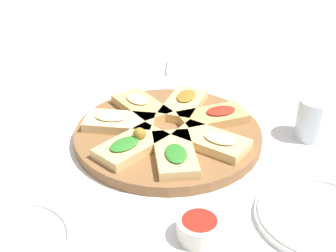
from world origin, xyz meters
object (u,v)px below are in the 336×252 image
(napkin_stack, at_px, (189,67))
(dipping_bowl, at_px, (199,228))
(plate_right, at_px, (8,244))
(serving_board, at_px, (168,134))
(water_glass, at_px, (314,118))
(plate_left, at_px, (318,216))

(napkin_stack, height_order, dipping_bowl, dipping_bowl)
(plate_right, relative_size, dipping_bowl, 2.80)
(serving_board, xyz_separation_m, water_glass, (-0.29, 0.05, 0.03))
(dipping_bowl, bearing_deg, water_glass, -141.98)
(water_glass, distance_m, dipping_bowl, 0.38)
(water_glass, bearing_deg, plate_left, 66.08)
(water_glass, bearing_deg, plate_right, 19.20)
(plate_right, distance_m, napkin_stack, 0.73)
(plate_left, bearing_deg, plate_right, -4.15)
(serving_board, distance_m, napkin_stack, 0.36)
(napkin_stack, bearing_deg, plate_right, 54.67)
(serving_board, height_order, plate_right, serving_board)
(water_glass, bearing_deg, serving_board, -9.67)
(plate_left, relative_size, water_glass, 2.36)
(serving_board, relative_size, napkin_stack, 3.28)
(napkin_stack, bearing_deg, dipping_bowl, 77.63)
(serving_board, relative_size, plate_right, 1.95)
(plate_left, distance_m, dipping_bowl, 0.20)
(plate_left, xyz_separation_m, plate_right, (0.48, -0.03, 0.00))
(dipping_bowl, bearing_deg, plate_left, 179.30)
(plate_right, relative_size, napkin_stack, 1.68)
(serving_board, height_order, dipping_bowl, dipping_bowl)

